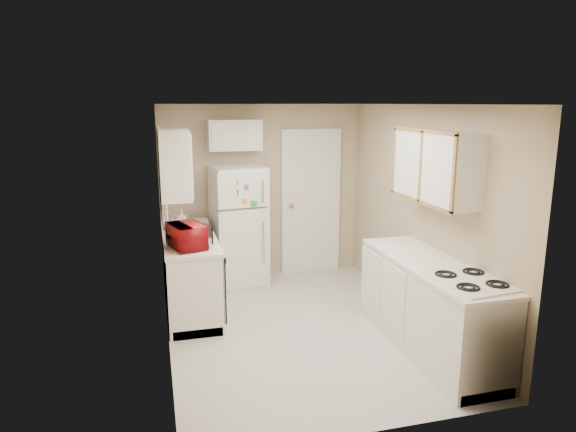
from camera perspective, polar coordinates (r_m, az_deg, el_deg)
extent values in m
plane|color=silver|center=(5.77, 1.30, -12.29)|extent=(3.80, 3.80, 0.00)
plane|color=white|center=(5.24, 1.43, 12.30)|extent=(3.80, 3.80, 0.00)
plane|color=tan|center=(5.17, -13.71, -1.47)|extent=(3.80, 3.80, 0.00)
plane|color=tan|center=(5.91, 14.51, 0.21)|extent=(3.80, 3.80, 0.00)
plane|color=tan|center=(7.19, -2.86, 2.72)|extent=(2.80, 2.80, 0.00)
plane|color=tan|center=(3.66, 9.72, -7.09)|extent=(2.80, 2.80, 0.00)
cube|color=silver|center=(6.26, -10.80, -6.06)|extent=(0.60, 1.80, 0.90)
cube|color=black|center=(5.70, -7.43, -7.36)|extent=(0.03, 0.58, 0.72)
cube|color=gray|center=(6.29, -11.05, -2.09)|extent=(0.54, 0.74, 0.16)
imported|color=#9C0C11|center=(5.55, -11.14, -1.99)|extent=(0.52, 0.38, 0.31)
imported|color=silver|center=(6.52, -11.71, -0.33)|extent=(0.12, 0.12, 0.21)
cube|color=silver|center=(6.14, -13.77, 4.48)|extent=(0.10, 0.98, 1.08)
cube|color=silver|center=(5.29, -12.47, 5.50)|extent=(0.30, 0.45, 0.70)
cube|color=silver|center=(6.88, -5.51, -1.14)|extent=(0.73, 0.71, 1.61)
cube|color=silver|center=(6.88, -5.97, 8.94)|extent=(0.70, 0.30, 0.40)
cube|color=silver|center=(7.35, 2.57, 1.52)|extent=(0.86, 0.06, 2.08)
cube|color=silver|center=(5.32, 15.43, -9.67)|extent=(0.60, 2.00, 0.90)
cube|color=silver|center=(4.92, 19.24, -11.91)|extent=(0.66, 0.78, 0.88)
cube|color=silver|center=(5.32, 16.06, 5.34)|extent=(0.30, 1.20, 0.70)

